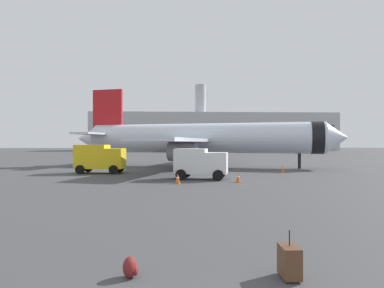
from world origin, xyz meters
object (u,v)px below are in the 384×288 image
object	(u,v)px
safety_cone_far	(178,179)
traveller_backpack	(130,267)
service_truck	(100,157)
safety_cone_mid	(283,169)
cargo_van	(200,162)
airplane_at_gate	(200,138)
safety_cone_outer	(238,178)
rolling_suitcase	(289,261)
safety_cone_near	(214,175)

from	to	relation	value
safety_cone_far	traveller_backpack	distance (m)	17.70
service_truck	safety_cone_mid	distance (m)	18.91
service_truck	cargo_van	bearing A→B (deg)	-32.50
airplane_at_gate	cargo_van	bearing A→B (deg)	-94.40
airplane_at_gate	safety_cone_outer	size ratio (longest dim) A/B	46.58
airplane_at_gate	traveller_backpack	bearing A→B (deg)	-97.00
rolling_suitcase	safety_cone_far	bearing A→B (deg)	97.52
cargo_van	safety_cone_outer	world-z (taller)	cargo_van
safety_cone_near	rolling_suitcase	distance (m)	21.15
service_truck	airplane_at_gate	bearing A→B (deg)	38.20
service_truck	safety_cone_mid	xyz separation A→B (m)	(18.87, -0.24, -1.20)
safety_cone_outer	service_truck	bearing A→B (deg)	145.72
service_truck	traveller_backpack	size ratio (longest dim) A/B	10.42
service_truck	safety_cone_mid	world-z (taller)	service_truck
airplane_at_gate	safety_cone_near	world-z (taller)	airplane_at_gate
airplane_at_gate	safety_cone_near	size ratio (longest dim) A/B	50.47
safety_cone_outer	safety_cone_far	bearing A→B (deg)	-171.36
service_truck	rolling_suitcase	size ratio (longest dim) A/B	4.55
service_truck	safety_cone_near	bearing A→B (deg)	-28.79
safety_cone_far	traveller_backpack	bearing A→B (deg)	-94.11
traveller_backpack	safety_cone_mid	bearing A→B (deg)	65.31
airplane_at_gate	cargo_van	world-z (taller)	airplane_at_gate
airplane_at_gate	safety_cone_far	distance (m)	18.49
safety_cone_near	service_truck	bearing A→B (deg)	151.21
airplane_at_gate	safety_cone_mid	xyz separation A→B (m)	(7.92, -8.86, -3.25)
safety_cone_far	airplane_at_gate	bearing A→B (deg)	80.19
safety_cone_mid	safety_cone_far	distance (m)	14.27
safety_cone_near	traveller_backpack	distance (m)	21.36
safety_cone_far	rolling_suitcase	size ratio (longest dim) A/B	0.73
safety_cone_near	rolling_suitcase	size ratio (longest dim) A/B	0.63
airplane_at_gate	safety_cone_mid	bearing A→B (deg)	-48.24
service_truck	safety_cone_outer	bearing A→B (deg)	-34.28
safety_cone_near	safety_cone_mid	bearing A→B (deg)	36.63
service_truck	traveller_backpack	xyz separation A→B (m)	(6.59, -26.96, -1.37)
safety_cone_near	safety_cone_far	distance (m)	4.54
safety_cone_mid	rolling_suitcase	distance (m)	28.31
cargo_van	rolling_suitcase	world-z (taller)	cargo_van
cargo_van	rolling_suitcase	xyz separation A→B (m)	(0.41, -20.95, -1.06)
safety_cone_far	rolling_suitcase	distance (m)	18.04
safety_cone_near	traveller_backpack	xyz separation A→B (m)	(-4.45, -20.89, -0.11)
rolling_suitcase	service_truck	bearing A→B (deg)	110.59
cargo_van	safety_cone_far	xyz separation A→B (m)	(-1.95, -3.06, -1.06)
safety_cone_far	rolling_suitcase	world-z (taller)	rolling_suitcase
cargo_van	traveller_backpack	size ratio (longest dim) A/B	9.88
safety_cone_near	rolling_suitcase	world-z (taller)	rolling_suitcase
safety_cone_mid	traveller_backpack	bearing A→B (deg)	-114.69
safety_cone_outer	rolling_suitcase	size ratio (longest dim) A/B	0.68
airplane_at_gate	safety_cone_outer	world-z (taller)	airplane_at_gate
airplane_at_gate	safety_cone_near	distance (m)	15.06
safety_cone_near	safety_cone_far	size ratio (longest dim) A/B	0.87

